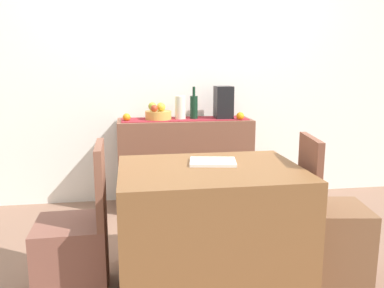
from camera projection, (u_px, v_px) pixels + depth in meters
ground_plane at (199, 247)px, 3.00m from camera, size 6.40×6.40×0.02m
room_wall_rear at (178, 64)px, 3.88m from camera, size 6.40×0.06×2.70m
sideboard_console at (185, 163)px, 3.81m from camera, size 1.25×0.42×0.84m
table_runner at (185, 119)px, 3.73m from camera, size 1.17×0.32×0.01m
fruit_bowl at (158, 115)px, 3.68m from camera, size 0.24×0.24×0.08m
apple_front at (152, 106)px, 3.70m from camera, size 0.08×0.08×0.08m
apple_upper at (161, 107)px, 3.64m from camera, size 0.08×0.08×0.08m
apple_left at (161, 106)px, 3.74m from camera, size 0.07×0.07×0.07m
apple_rear at (154, 108)px, 3.61m from camera, size 0.06×0.06×0.06m
wine_bottle at (194, 107)px, 3.72m from camera, size 0.07×0.07×0.30m
coffee_maker at (223, 102)px, 3.76m from camera, size 0.16×0.18×0.31m
ceramic_vase at (180, 108)px, 3.70m from camera, size 0.10×0.10×0.22m
orange_loose_end at (240, 116)px, 3.68m from camera, size 0.07×0.07×0.07m
orange_loose_mid at (127, 117)px, 3.60m from camera, size 0.07×0.07×0.07m
dining_table at (210, 226)px, 2.42m from camera, size 1.07×0.80×0.74m
open_book at (213, 162)px, 2.45m from camera, size 0.31×0.26×0.02m
chair_near_window at (75, 252)px, 2.32m from camera, size 0.41×0.41×0.90m
chair_by_corner at (331, 234)px, 2.56m from camera, size 0.46×0.46×0.90m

